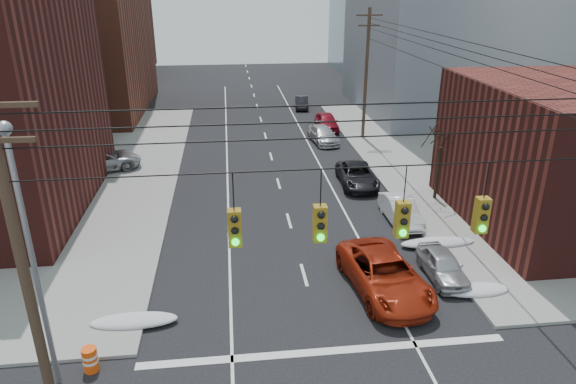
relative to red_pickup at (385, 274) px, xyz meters
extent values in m
cube|color=#461815|center=(-29.35, 63.75, 5.15)|extent=(22.00, 18.00, 12.00)
cylinder|color=#473323|center=(-11.85, -7.25, 4.65)|extent=(0.28, 0.28, 11.00)
cylinder|color=#473323|center=(5.15, 23.75, 4.65)|extent=(0.28, 0.28, 11.00)
cube|color=#473323|center=(5.15, 23.75, 9.55)|extent=(2.20, 0.12, 0.12)
cube|color=#473323|center=(5.15, 23.75, 8.75)|extent=(1.80, 0.12, 0.12)
cylinder|color=black|center=(-3.35, -7.25, 7.75)|extent=(17.00, 0.04, 0.04)
cylinder|color=black|center=(-6.55, -7.25, 7.25)|extent=(0.03, 0.03, 1.00)
cube|color=olive|center=(-6.55, -7.25, 6.25)|extent=(0.35, 0.30, 1.00)
sphere|color=black|center=(-6.55, -7.42, 6.57)|extent=(0.20, 0.20, 0.20)
sphere|color=black|center=(-6.55, -7.42, 6.25)|extent=(0.20, 0.20, 0.20)
sphere|color=#0CE526|center=(-6.55, -7.42, 5.93)|extent=(0.20, 0.20, 0.20)
cylinder|color=black|center=(-4.35, -7.25, 7.25)|extent=(0.03, 0.03, 1.00)
cube|color=olive|center=(-4.35, -7.25, 6.25)|extent=(0.35, 0.30, 1.00)
sphere|color=black|center=(-4.35, -7.42, 6.57)|extent=(0.20, 0.20, 0.20)
sphere|color=black|center=(-4.35, -7.42, 6.25)|extent=(0.20, 0.20, 0.20)
sphere|color=#0CE526|center=(-4.35, -7.42, 5.93)|extent=(0.20, 0.20, 0.20)
cylinder|color=black|center=(-2.15, -7.25, 7.25)|extent=(0.03, 0.03, 1.00)
cube|color=olive|center=(-2.15, -7.25, 6.25)|extent=(0.35, 0.30, 1.00)
sphere|color=black|center=(-2.15, -7.42, 6.57)|extent=(0.20, 0.20, 0.20)
sphere|color=black|center=(-2.15, -7.42, 6.25)|extent=(0.20, 0.20, 0.20)
sphere|color=#0CE526|center=(-2.15, -7.42, 5.93)|extent=(0.20, 0.20, 0.20)
cylinder|color=black|center=(0.05, -7.25, 7.25)|extent=(0.03, 0.03, 1.00)
cube|color=olive|center=(0.05, -7.25, 6.25)|extent=(0.35, 0.30, 1.00)
sphere|color=black|center=(0.05, -7.42, 6.57)|extent=(0.20, 0.20, 0.20)
sphere|color=black|center=(0.05, -7.42, 6.25)|extent=(0.20, 0.20, 0.20)
sphere|color=#0CE526|center=(0.05, -7.42, 5.93)|extent=(0.20, 0.20, 0.20)
cylinder|color=gray|center=(-12.85, -4.25, 3.65)|extent=(0.18, 0.18, 9.00)
sphere|color=gray|center=(-12.85, -4.25, 8.25)|extent=(0.44, 0.44, 0.44)
cylinder|color=black|center=(6.25, 9.75, 0.90)|extent=(0.20, 0.20, 3.50)
cylinder|color=black|center=(6.63, 9.87, 3.22)|extent=(0.27, 0.82, 1.19)
cylinder|color=black|center=(6.47, 10.32, 3.31)|extent=(1.17, 0.54, 1.38)
cylinder|color=black|center=(5.82, 10.49, 3.34)|extent=(1.44, 1.00, 1.48)
cylinder|color=black|center=(5.85, 9.81, 3.22)|extent=(0.17, 0.84, 1.19)
cylinder|color=black|center=(5.80, 9.33, 3.31)|extent=(0.82, 0.99, 1.40)
cylinder|color=black|center=(6.31, 8.90, 3.34)|extent=(1.74, 0.21, 1.43)
cylinder|color=black|center=(6.58, 9.53, 3.22)|extent=(0.48, 0.73, 1.20)
ellipsoid|color=silver|center=(-10.75, -1.25, -0.64)|extent=(3.50, 1.08, 0.42)
ellipsoid|color=silver|center=(4.05, -0.75, -0.64)|extent=(3.00, 1.08, 0.42)
ellipsoid|color=silver|center=(4.05, 3.75, -0.64)|extent=(4.00, 1.08, 0.42)
imported|color=#99230D|center=(0.00, 0.00, 0.00)|extent=(3.53, 6.42, 1.70)
imported|color=#B8B9BE|center=(3.05, 0.79, -0.20)|extent=(1.55, 3.82, 1.30)
imported|color=white|center=(3.05, 6.93, -0.15)|extent=(1.53, 4.29, 1.41)
imported|color=black|center=(1.94, 12.88, -0.15)|extent=(2.52, 5.12, 1.40)
imported|color=#BABABF|center=(1.45, 23.11, -0.17)|extent=(2.48, 4.87, 1.36)
imported|color=maroon|center=(2.52, 27.10, -0.08)|extent=(1.86, 4.56, 1.55)
imported|color=black|center=(1.45, 36.09, -0.21)|extent=(1.81, 4.05, 1.29)
imported|color=silver|center=(-19.24, 8.50, 0.07)|extent=(4.88, 2.49, 1.54)
imported|color=#9E9EA3|center=(-15.87, 17.61, 0.06)|extent=(6.03, 4.24, 1.53)
imported|color=black|center=(-20.99, 13.93, 0.01)|extent=(5.00, 2.29, 1.42)
imported|color=silver|center=(-20.47, 15.54, -0.01)|extent=(4.30, 2.39, 1.38)
cylinder|color=#FF4C0D|center=(-11.85, -3.75, -0.38)|extent=(0.62, 0.62, 0.95)
cylinder|color=white|center=(-11.85, -3.75, -0.19)|extent=(0.63, 0.63, 0.11)
cylinder|color=white|center=(-11.85, -3.75, -0.43)|extent=(0.63, 0.63, 0.11)
camera|label=1|loc=(-6.59, -19.06, 12.05)|focal=32.00mm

